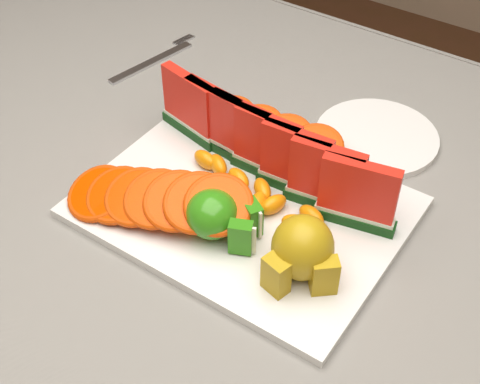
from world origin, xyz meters
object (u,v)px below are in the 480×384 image
Objects in this scene: platter at (244,207)px; apple_cluster at (218,216)px; pear_cluster at (302,251)px; fork at (155,60)px; side_plate at (377,137)px.

platter is 0.07m from apple_cluster.
pear_cluster reaches higher than fork.
side_plate is at bearing 71.20° from platter.
pear_cluster reaches higher than platter.
side_plate is at bearing 2.78° from fork.
side_plate is 0.41m from fork.
platter is 1.78× the size of side_plate.
pear_cluster reaches higher than side_plate.
pear_cluster is at bearing -26.10° from platter.
apple_cluster is 0.43m from fork.
platter is 2.05× the size of fork.
apple_cluster reaches higher than side_plate.
pear_cluster reaches higher than apple_cluster.
pear_cluster is 0.42× the size of side_plate.
pear_cluster is at bearing -31.24° from fork.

